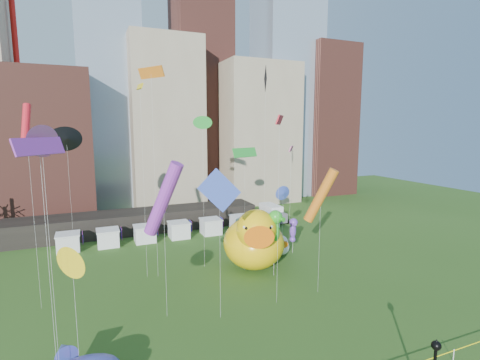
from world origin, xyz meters
name	(u,v)px	position (x,y,z in m)	size (l,w,h in m)	color
skyline	(154,102)	(2.25, 61.06, 21.44)	(101.00, 23.00, 68.00)	brown
pavilion	(139,221)	(-4.00, 42.00, 1.60)	(38.00, 6.00, 3.20)	black
vendor_tents	(179,230)	(1.02, 36.00, 1.11)	(33.24, 2.80, 2.40)	white
big_duck	(254,240)	(6.23, 20.76, 3.46)	(9.47, 10.73, 7.53)	yellow
small_duck	(279,245)	(11.08, 23.52, 1.32)	(3.26, 3.97, 2.87)	white
seahorse_green	(275,227)	(7.42, 18.08, 5.58)	(1.96, 2.20, 7.46)	silver
seahorse_purple	(293,228)	(13.16, 23.55, 3.36)	(1.31, 1.51, 4.69)	silver
box_truck	(272,213)	(18.61, 39.51, 1.40)	(2.74, 6.46, 2.72)	white
kite_0	(26,125)	(-15.65, 19.91, 16.55)	(0.93, 2.24, 18.42)	silver
kite_1	(41,142)	(-13.40, 8.14, 15.54)	(1.19, 1.69, 16.50)	silver
kite_2	(66,139)	(-13.19, 32.45, 14.99)	(2.67, 1.88, 16.46)	silver
kite_3	(245,153)	(5.04, 20.80, 13.55)	(3.34, 1.62, 14.12)	silver
kite_4	(140,91)	(-5.64, 23.25, 20.08)	(0.52, 1.85, 20.78)	silver
kite_5	(219,191)	(-1.13, 11.97, 11.14)	(3.76, 0.32, 13.10)	silver
kite_6	(151,74)	(-4.51, 22.96, 21.79)	(2.26, 3.35, 22.46)	silver
kite_7	(163,199)	(-5.36, 14.01, 10.45)	(3.58, 3.37, 13.70)	silver
kite_8	(279,121)	(4.67, 12.46, 16.88)	(1.95, 2.46, 17.43)	silver
kite_9	(291,150)	(12.84, 23.98, 13.55)	(1.71, 2.05, 14.03)	silver
kite_10	(266,82)	(8.94, 23.64, 21.68)	(1.73, 2.71, 23.68)	silver
kite_11	(202,123)	(1.05, 23.53, 16.79)	(1.46, 0.36, 17.61)	silver
kite_12	(72,262)	(-12.23, 8.03, 8.11)	(1.32, 1.75, 9.10)	silver
kite_13	(283,193)	(11.61, 23.63, 8.09)	(1.75, 0.82, 8.99)	silver
kite_14	(321,196)	(9.52, 12.77, 9.84)	(2.98, 2.91, 12.59)	silver
kite_15	(39,148)	(-13.41, 7.00, 15.24)	(2.45, 2.66, 15.81)	silver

